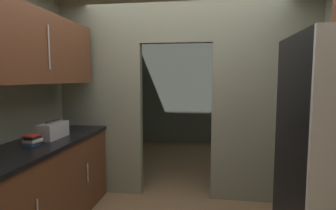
% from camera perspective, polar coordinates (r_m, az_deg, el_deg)
% --- Properties ---
extents(kitchen_partition, '(3.27, 0.12, 2.80)m').
position_cam_1_polar(kitchen_partition, '(3.46, 3.48, 4.79)').
color(kitchen_partition, gray).
rests_on(kitchen_partition, ground).
extents(adjoining_room_shell, '(3.27, 3.13, 2.80)m').
position_cam_1_polar(adjoining_room_shell, '(5.54, 5.03, 4.05)').
color(adjoining_room_shell, gray).
rests_on(adjoining_room_shell, ground).
extents(lower_cabinet_run, '(0.63, 2.08, 0.92)m').
position_cam_1_polar(lower_cabinet_run, '(3.05, -25.83, -15.87)').
color(lower_cabinet_run, brown).
rests_on(lower_cabinet_run, ground).
extents(upper_cabinet_counterside, '(0.36, 1.87, 0.67)m').
position_cam_1_polar(upper_cabinet_counterside, '(2.87, -27.03, 10.79)').
color(upper_cabinet_counterside, brown).
extents(boombox, '(0.16, 0.37, 0.19)m').
position_cam_1_polar(boombox, '(3.11, -23.12, -4.96)').
color(boombox, '#B2B2B7').
rests_on(boombox, lower_cabinet_run).
extents(book_stack, '(0.15, 0.16, 0.10)m').
position_cam_1_polar(book_stack, '(2.86, -26.79, -6.65)').
color(book_stack, '#2D609E').
rests_on(book_stack, lower_cabinet_run).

